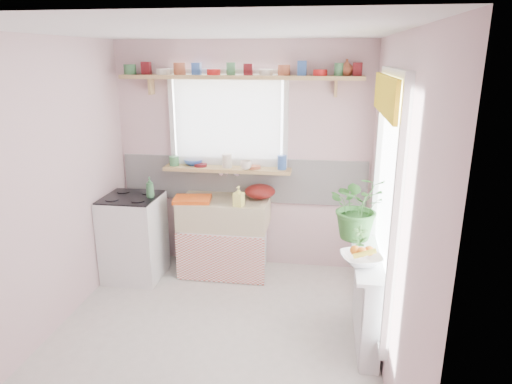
# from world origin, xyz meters

# --- Properties ---
(room) EXTENTS (3.20, 3.20, 3.20)m
(room) POSITION_xyz_m (0.66, 0.86, 1.37)
(room) COLOR silver
(room) RESTS_ON ground
(sink_unit) EXTENTS (0.95, 0.65, 1.11)m
(sink_unit) POSITION_xyz_m (-0.15, 1.29, 0.43)
(sink_unit) COLOR white
(sink_unit) RESTS_ON ground
(cooker) EXTENTS (0.58, 0.58, 0.93)m
(cooker) POSITION_xyz_m (-1.10, 1.05, 0.46)
(cooker) COLOR white
(cooker) RESTS_ON ground
(radiator_ledge) EXTENTS (0.22, 0.95, 0.78)m
(radiator_ledge) POSITION_xyz_m (1.30, 0.20, 0.40)
(radiator_ledge) COLOR white
(radiator_ledge) RESTS_ON ground
(windowsill) EXTENTS (1.40, 0.22, 0.04)m
(windowsill) POSITION_xyz_m (-0.15, 1.48, 1.14)
(windowsill) COLOR tan
(windowsill) RESTS_ON room
(pine_shelf) EXTENTS (2.52, 0.24, 0.04)m
(pine_shelf) POSITION_xyz_m (0.00, 1.47, 2.12)
(pine_shelf) COLOR tan
(pine_shelf) RESTS_ON room
(shelf_crockery) EXTENTS (2.47, 0.11, 0.12)m
(shelf_crockery) POSITION_xyz_m (0.00, 1.47, 2.20)
(shelf_crockery) COLOR #3F7F4C
(shelf_crockery) RESTS_ON pine_shelf
(sill_crockery) EXTENTS (1.35, 0.11, 0.12)m
(sill_crockery) POSITION_xyz_m (-0.15, 1.48, 1.22)
(sill_crockery) COLOR #3F7F4C
(sill_crockery) RESTS_ON windowsill
(dish_tray) EXTENTS (0.42, 0.34, 0.04)m
(dish_tray) POSITION_xyz_m (-0.47, 1.19, 0.87)
(dish_tray) COLOR #EB5614
(dish_tray) RESTS_ON sink_unit
(colander) EXTENTS (0.44, 0.44, 0.15)m
(colander) POSITION_xyz_m (0.22, 1.40, 0.93)
(colander) COLOR #5B110F
(colander) RESTS_ON sink_unit
(jade_plant) EXTENTS (0.61, 0.56, 0.60)m
(jade_plant) POSITION_xyz_m (1.21, 0.60, 1.07)
(jade_plant) COLOR #336E2C
(jade_plant) RESTS_ON radiator_ledge
(fruit_bowl) EXTENTS (0.39, 0.39, 0.08)m
(fruit_bowl) POSITION_xyz_m (1.21, 0.07, 0.81)
(fruit_bowl) COLOR white
(fruit_bowl) RESTS_ON radiator_ledge
(herb_pot) EXTENTS (0.13, 0.09, 0.23)m
(herb_pot) POSITION_xyz_m (1.21, 0.29, 0.89)
(herb_pot) COLOR #39702D
(herb_pot) RESTS_ON radiator_ledge
(soap_bottle_sink) EXTENTS (0.12, 0.12, 0.21)m
(soap_bottle_sink) POSITION_xyz_m (0.05, 1.10, 0.96)
(soap_bottle_sink) COLOR #FDF970
(soap_bottle_sink) RESTS_ON sink_unit
(sill_cup) EXTENTS (0.15, 0.15, 0.10)m
(sill_cup) POSITION_xyz_m (0.07, 1.42, 1.21)
(sill_cup) COLOR white
(sill_cup) RESTS_ON windowsill
(sill_bowl) EXTENTS (0.25, 0.25, 0.07)m
(sill_bowl) POSITION_xyz_m (-0.55, 1.54, 1.19)
(sill_bowl) COLOR #365BB1
(sill_bowl) RESTS_ON windowsill
(shelf_vase) EXTENTS (0.18, 0.18, 0.16)m
(shelf_vase) POSITION_xyz_m (1.08, 1.53, 2.22)
(shelf_vase) COLOR #AB5534
(shelf_vase) RESTS_ON pine_shelf
(cooker_bottle) EXTENTS (0.10, 0.10, 0.22)m
(cooker_bottle) POSITION_xyz_m (-0.88, 1.05, 1.02)
(cooker_bottle) COLOR #397243
(cooker_bottle) RESTS_ON cooker
(fruit) EXTENTS (0.20, 0.14, 0.10)m
(fruit) POSITION_xyz_m (1.22, 0.08, 0.87)
(fruit) COLOR orange
(fruit) RESTS_ON fruit_bowl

